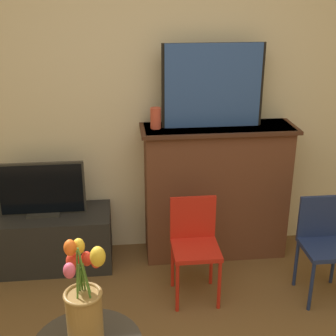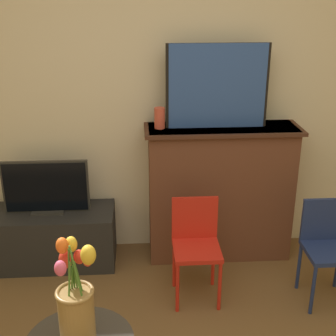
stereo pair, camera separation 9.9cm
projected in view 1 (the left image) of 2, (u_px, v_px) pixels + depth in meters
wall_back at (161, 79)px, 3.40m from camera, size 8.00×0.06×2.70m
fireplace_mantel at (216, 190)px, 3.56m from camera, size 1.13×0.37×1.04m
painting at (213, 86)px, 3.26m from camera, size 0.72×0.03×0.59m
mantel_candle at (156, 118)px, 3.30m from camera, size 0.08×0.08×0.15m
tv_stand at (47, 240)px, 3.49m from camera, size 0.96×0.41×0.43m
tv_monitor at (41, 190)px, 3.35m from camera, size 0.62×0.12×0.40m
chair_red at (195, 241)px, 3.10m from camera, size 0.31×0.31×0.69m
chair_blue at (324, 240)px, 3.11m from camera, size 0.31×0.31×0.69m
vase_tulips at (84, 307)px, 1.93m from camera, size 0.18×0.19×0.51m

